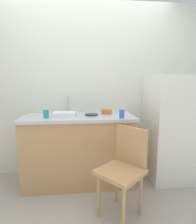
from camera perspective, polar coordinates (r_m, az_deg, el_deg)
The scene contains 12 objects.
ground_plane at distance 2.14m, azimuth -3.37°, elevation -29.42°, with size 8.00×8.00×0.00m, color #9E998E.
back_wall at distance 2.68m, azimuth -4.46°, elevation 6.91°, with size 4.80×0.10×2.46m, color silver.
cabinet_base at distance 2.49m, azimuth -5.98°, elevation -12.00°, with size 1.40×0.60×0.88m, color tan.
countertop at distance 2.37m, azimuth -6.16°, elevation -1.58°, with size 1.44×0.64×0.04m, color #B7B7BC.
faucet at distance 2.60m, azimuth -9.51°, elevation 2.35°, with size 0.02×0.02×0.23m, color #B7B7BC.
refrigerator at distance 2.70m, azimuth 22.01°, elevation -4.74°, with size 0.61×0.61×1.44m, color silver.
chair at distance 1.90m, azimuth 8.20°, elevation -16.96°, with size 0.56×0.56×0.89m.
dish_tray at distance 2.34m, azimuth -10.60°, elevation -0.67°, with size 0.28×0.20×0.05m, color white.
terracotta_bowl at distance 2.45m, azimuth 2.74°, elevation 0.12°, with size 0.14×0.14×0.07m, color #C67042.
hotplate at distance 2.35m, azimuth -2.08°, elevation -0.84°, with size 0.17×0.17×0.02m, color #2D2D2D.
cup_teal at distance 2.26m, azimuth -16.18°, elevation -0.58°, with size 0.07×0.07×0.10m, color teal.
cup_blue at distance 2.19m, azimuth 7.55°, elevation -0.57°, with size 0.06×0.06×0.10m, color blue.
Camera 1 is at (-0.05, -1.68, 1.33)m, focal length 28.77 mm.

